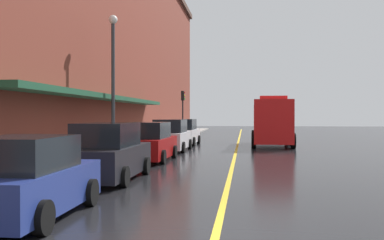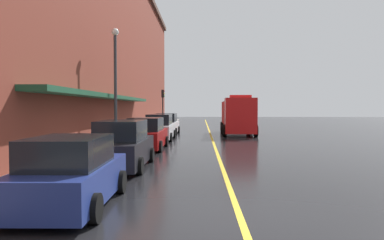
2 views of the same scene
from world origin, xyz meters
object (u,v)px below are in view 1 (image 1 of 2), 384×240
Objects in this scene: parked_car_1 at (109,154)px; parking_meter_0 at (6,159)px; parking_meter_2 at (143,134)px; parked_car_3 at (171,136)px; parked_car_2 at (149,143)px; street_lamp_left at (113,70)px; fire_truck at (272,123)px; traffic_light_near at (183,105)px; parked_car_0 at (26,180)px; parking_meter_1 at (40,153)px; parked_car_4 at (184,133)px.

parked_car_1 is 4.14m from parking_meter_0.
parking_meter_2 is at bearing 7.06° from parked_car_1.
parked_car_2 is at bearing 179.83° from parked_car_3.
parked_car_1 is 8.15m from street_lamp_left.
traffic_light_near is at bearing -140.21° from fire_truck.
parked_car_2 reaches higher than parking_meter_2.
parking_meter_0 is (-1.40, -10.09, 0.21)m from parked_car_2.
parked_car_0 is 0.61× the size of street_lamp_left.
parked_car_0 is at bearing -179.93° from parked_car_3.
traffic_light_near is (0.06, 31.09, 2.10)m from parking_meter_0.
parking_meter_0 and parking_meter_1 have the same top height.
parked_car_3 is at bearing 84.81° from parking_meter_0.
parked_car_4 is at bearing 0.38° from parked_car_3.
parking_meter_0 is 1.86m from parking_meter_1.
parked_car_2 is 3.49× the size of parking_meter_2.
traffic_light_near is at bearing 89.89° from parking_meter_0.
parking_meter_2 is at bearing 81.51° from street_lamp_left.
parked_car_1 reaches higher than parking_meter_1.
parking_meter_1 is at bearing 90.00° from parking_meter_0.
parked_car_3 is at bearing -48.03° from fire_truck.
parked_car_0 reaches higher than parking_meter_2.
parked_car_1 reaches higher than parked_car_0.
parked_car_0 is at bearing -81.14° from street_lamp_left.
street_lamp_left is at bearing 170.75° from parked_car_4.
parking_meter_0 is (-1.40, -3.89, 0.18)m from parked_car_1.
traffic_light_near reaches higher than parking_meter_1.
street_lamp_left is at bearing 93.77° from parking_meter_1.
parked_car_4 is (0.10, 23.17, 0.07)m from parked_car_0.
parked_car_2 is (0.04, 11.67, 0.05)m from parked_car_0.
parked_car_0 is 32.78m from traffic_light_near.
fire_truck is (6.36, 17.60, 0.74)m from parked_car_1.
traffic_light_near reaches higher than parking_meter_2.
parked_car_0 is at bearing 179.43° from parked_car_1.
parked_car_3 is 0.64× the size of fire_truck.
street_lamp_left reaches higher than parking_meter_1.
parked_car_3 is 3.66× the size of parking_meter_2.
fire_truck is 5.75× the size of parking_meter_0.
fire_truck is 1.10× the size of street_lamp_left.
parking_meter_2 is 16.24m from traffic_light_near.
parking_meter_2 is (-1.40, 4.90, 0.21)m from parked_car_2.
parking_meter_0 is at bearing 177.86° from parked_car_4.
parking_meter_1 is (-7.76, -19.63, -0.56)m from fire_truck.
parked_car_4 is at bearing -1.27° from parked_car_0.
parked_car_0 is 0.91× the size of parked_car_2.
parked_car_0 is at bearing -85.32° from parking_meter_2.
parking_meter_1 is at bearing -86.23° from street_lamp_left.
parked_car_2 is 13.08m from fire_truck.
parked_car_3 reaches higher than parked_car_2.
parked_car_0 is 2.10m from parking_meter_0.
parked_car_4 is 11.38m from street_lamp_left.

